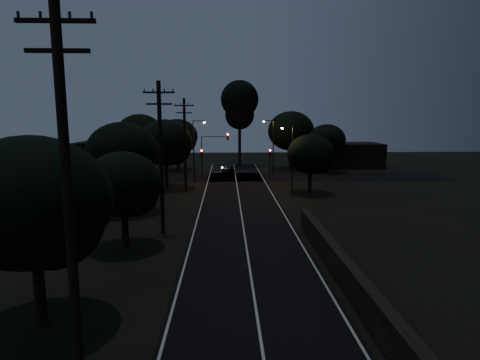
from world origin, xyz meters
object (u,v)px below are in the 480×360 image
tall_pine (240,104)px  streetlight_a (195,147)px  streetlight_c (291,154)px  signal_right (270,159)px  signal_mast (214,148)px  car (228,169)px  utility_pole_near (68,196)px  streetlight_b (272,143)px  signal_left (202,159)px  utility_pole_mid (161,156)px  utility_pole_far (185,143)px

tall_pine → streetlight_a: tall_pine is taller
streetlight_a → streetlight_c: (11.14, -8.00, -0.29)m
signal_right → signal_mast: size_ratio=0.66×
car → tall_pine: bearing=-114.3°
utility_pole_near → tall_pine: 57.58m
streetlight_a → signal_mast: bearing=39.8°
signal_right → streetlight_b: size_ratio=0.51×
signal_left → signal_right: size_ratio=1.00×
streetlight_a → streetlight_b: bearing=29.5°
utility_pole_near → car: (4.97, 48.00, -5.61)m
signal_right → streetlight_b: (0.71, 4.01, 1.80)m
car → streetlight_b: bearing=150.9°
streetlight_c → car: size_ratio=2.02×
utility_pole_near → utility_pole_mid: (0.00, 17.00, -0.51)m
utility_pole_far → tall_pine: bearing=73.1°
streetlight_b → streetlight_c: streetlight_b is taller
utility_pole_far → streetlight_c: size_ratio=1.40×
signal_left → signal_mast: (1.69, 0.00, 1.50)m
signal_left → streetlight_b: 10.84m
car → streetlight_c: bearing=101.6°
signal_right → car: bearing=133.1°
signal_left → streetlight_c: size_ratio=0.55×
utility_pole_far → signal_mast: utility_pole_far is taller
streetlight_a → streetlight_c: size_ratio=1.07×
signal_right → streetlight_c: size_ratio=0.55×
streetlight_c → car: bearing=113.2°
utility_pole_far → streetlight_c: bearing=-9.6°
utility_pole_mid → utility_pole_far: 17.00m
signal_mast → streetlight_a: 3.13m
streetlight_a → streetlight_b: 12.19m
signal_right → car: signal_right is taller
tall_pine → signal_right: size_ratio=3.53×
utility_pole_near → car: bearing=84.1°
utility_pole_mid → car: size_ratio=2.96×
utility_pole_near → utility_pole_mid: utility_pole_near is taller
streetlight_a → streetlight_c: bearing=-35.7°
utility_pole_mid → utility_pole_near: bearing=-90.0°
signal_right → signal_mast: signal_mast is taller
streetlight_a → streetlight_c: 13.72m
signal_mast → streetlight_b: 9.15m
signal_left → car: signal_left is taller
signal_right → streetlight_c: bearing=-83.0°
utility_pole_mid → signal_right: (10.60, 24.99, -2.90)m
utility_pole_near → streetlight_a: utility_pole_near is taller
signal_right → streetlight_a: 10.26m
streetlight_a → utility_pole_mid: bearing=-91.7°
streetlight_b → signal_mast: bearing=-154.0°
utility_pole_mid → signal_right: utility_pole_mid is taller
utility_pole_mid → tall_pine: (7.00, 40.00, 4.70)m
streetlight_b → signal_right: bearing=-100.0°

